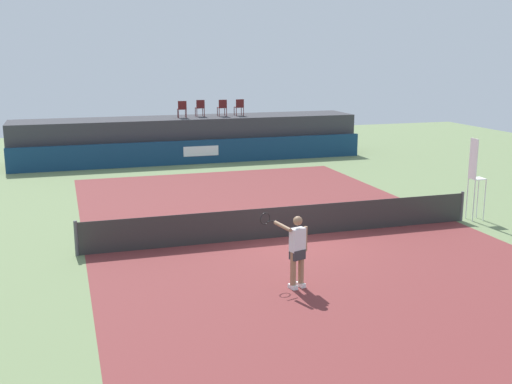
# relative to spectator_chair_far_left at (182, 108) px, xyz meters

# --- Properties ---
(ground_plane) EXTENTS (48.00, 48.00, 0.00)m
(ground_plane) POSITION_rel_spectator_chair_far_left_xyz_m (0.36, -11.93, -2.69)
(ground_plane) COLOR #6B7F51
(court_inner) EXTENTS (12.00, 22.00, 0.00)m
(court_inner) POSITION_rel_spectator_chair_far_left_xyz_m (0.36, -14.93, -2.69)
(court_inner) COLOR maroon
(court_inner) RESTS_ON ground
(sponsor_wall) EXTENTS (18.00, 0.22, 1.20)m
(sponsor_wall) POSITION_rel_spectator_chair_far_left_xyz_m (0.36, -1.43, -2.09)
(sponsor_wall) COLOR navy
(sponsor_wall) RESTS_ON ground
(spectator_platform) EXTENTS (18.00, 2.80, 2.20)m
(spectator_platform) POSITION_rel_spectator_chair_far_left_xyz_m (0.36, 0.37, -1.59)
(spectator_platform) COLOR #38383D
(spectator_platform) RESTS_ON ground
(spectator_chair_far_left) EXTENTS (0.47, 0.47, 0.89)m
(spectator_chair_far_left) POSITION_rel_spectator_chair_far_left_xyz_m (0.00, 0.00, 0.00)
(spectator_chair_far_left) COLOR #561919
(spectator_chair_far_left) RESTS_ON spectator_platform
(spectator_chair_left) EXTENTS (0.44, 0.44, 0.89)m
(spectator_chair_left) POSITION_rel_spectator_chair_far_left_xyz_m (1.05, 0.44, 0.00)
(spectator_chair_left) COLOR #561919
(spectator_chair_left) RESTS_ON spectator_platform
(spectator_chair_center) EXTENTS (0.44, 0.44, 0.89)m
(spectator_chair_center) POSITION_rel_spectator_chair_far_left_xyz_m (2.21, 0.24, 0.00)
(spectator_chair_center) COLOR #561919
(spectator_chair_center) RESTS_ON spectator_platform
(spectator_chair_right) EXTENTS (0.45, 0.45, 0.89)m
(spectator_chair_right) POSITION_rel_spectator_chair_far_left_xyz_m (3.16, 0.26, 0.00)
(spectator_chair_right) COLOR #561919
(spectator_chair_right) RESTS_ON spectator_platform
(umpire_chair) EXTENTS (0.46, 0.46, 2.76)m
(umpire_chair) POSITION_rel_spectator_chair_far_left_xyz_m (6.98, -14.92, -1.11)
(umpire_chair) COLOR white
(umpire_chair) RESTS_ON ground
(tennis_net) EXTENTS (12.40, 0.02, 0.95)m
(tennis_net) POSITION_rel_spectator_chair_far_left_xyz_m (0.36, -14.93, -2.22)
(tennis_net) COLOR #2D2D2D
(tennis_net) RESTS_ON ground
(net_post_near) EXTENTS (0.10, 0.10, 1.00)m
(net_post_near) POSITION_rel_spectator_chair_far_left_xyz_m (-5.84, -14.93, -2.19)
(net_post_near) COLOR #4C4C51
(net_post_near) RESTS_ON ground
(net_post_far) EXTENTS (0.10, 0.10, 1.00)m
(net_post_far) POSITION_rel_spectator_chair_far_left_xyz_m (6.56, -14.93, -2.19)
(net_post_far) COLOR #4C4C51
(net_post_far) RESTS_ON ground
(tennis_player) EXTENTS (0.94, 1.10, 1.77)m
(tennis_player) POSITION_rel_spectator_chair_far_left_xyz_m (-0.90, -18.98, -1.73)
(tennis_player) COLOR white
(tennis_player) RESTS_ON court_inner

